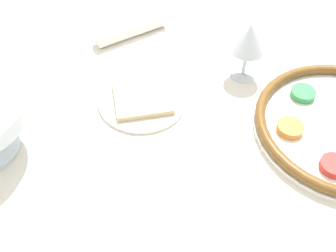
# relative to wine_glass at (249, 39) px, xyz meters

# --- Properties ---
(dining_table) EXTENTS (1.47, 1.09, 0.75)m
(dining_table) POSITION_rel_wine_glass_xyz_m (0.17, 0.19, -0.47)
(dining_table) COLOR silver
(dining_table) RESTS_ON ground_plane
(wine_glass) EXTENTS (0.08, 0.08, 0.13)m
(wine_glass) POSITION_rel_wine_glass_xyz_m (0.00, 0.00, 0.00)
(wine_glass) COLOR silver
(wine_glass) RESTS_ON dining_table
(bread_plate) EXTENTS (0.18, 0.18, 0.02)m
(bread_plate) POSITION_rel_wine_glass_xyz_m (0.22, 0.07, -0.09)
(bread_plate) COLOR silver
(bread_plate) RESTS_ON dining_table
(napkin_roll) EXTENTS (0.18, 0.12, 0.04)m
(napkin_roll) POSITION_rel_wine_glass_xyz_m (0.24, -0.16, -0.07)
(napkin_roll) COLOR white
(napkin_roll) RESTS_ON dining_table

